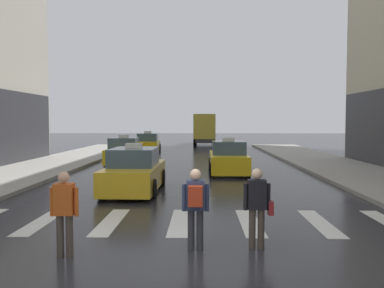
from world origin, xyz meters
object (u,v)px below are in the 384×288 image
object	(u,v)px
pedestrian_with_handbag	(258,203)
taxi_fourth	(148,144)
taxi_lead	(135,172)
pedestrian_with_backpack	(196,203)
taxi_third	(124,152)
pedestrian_plain_coat	(64,209)
taxi_second	(228,159)
box_truck	(204,128)

from	to	relation	value
pedestrian_with_handbag	taxi_fourth	bearing A→B (deg)	102.63
taxi_lead	pedestrian_with_backpack	distance (m)	7.07
taxi_third	pedestrian_plain_coat	size ratio (longest dim) A/B	2.80
taxi_second	pedestrian_with_backpack	xyz separation A→B (m)	(-1.50, -12.02, 0.25)
box_truck	pedestrian_with_backpack	xyz separation A→B (m)	(-0.50, -34.67, -0.88)
taxi_third	pedestrian_with_backpack	world-z (taller)	taxi_third
pedestrian_with_backpack	taxi_lead	bearing A→B (deg)	109.41
taxi_second	box_truck	xyz separation A→B (m)	(-1.00, 22.65, 1.13)
taxi_third	pedestrian_with_handbag	distance (m)	16.99
box_truck	pedestrian_with_backpack	distance (m)	34.69
taxi_fourth	taxi_third	bearing A→B (deg)	-91.88
pedestrian_with_backpack	pedestrian_plain_coat	xyz separation A→B (m)	(-2.50, -0.44, -0.03)
taxi_third	pedestrian_plain_coat	world-z (taller)	taxi_third
taxi_second	taxi_fourth	bearing A→B (deg)	114.15
taxi_fourth	pedestrian_with_handbag	distance (m)	25.39
taxi_fourth	box_truck	xyz separation A→B (m)	(4.79, 9.75, 1.13)
pedestrian_with_backpack	pedestrian_with_handbag	size ratio (longest dim) A/B	1.00
taxi_third	box_truck	distance (m)	19.29
taxi_fourth	pedestrian_with_handbag	size ratio (longest dim) A/B	2.79
pedestrian_with_handbag	taxi_third	bearing A→B (deg)	110.11
taxi_second	pedestrian_with_backpack	world-z (taller)	taxi_second
taxi_lead	pedestrian_with_backpack	world-z (taller)	taxi_lead
taxi_lead	pedestrian_with_handbag	distance (m)	7.46
taxi_second	box_truck	size ratio (longest dim) A/B	0.60
pedestrian_with_handbag	taxi_second	bearing A→B (deg)	88.87
box_truck	pedestrian_plain_coat	bearing A→B (deg)	-94.90
pedestrian_plain_coat	taxi_lead	bearing A→B (deg)	88.75
taxi_lead	pedestrian_plain_coat	xyz separation A→B (m)	(-0.15, -7.11, 0.21)
taxi_second	taxi_fourth	size ratio (longest dim) A/B	0.99
box_truck	pedestrian_with_backpack	bearing A→B (deg)	-90.83
taxi_third	pedestrian_with_handbag	xyz separation A→B (m)	(5.84, -15.95, 0.21)
pedestrian_plain_coat	pedestrian_with_handbag	bearing A→B (deg)	8.87
box_truck	pedestrian_plain_coat	size ratio (longest dim) A/B	4.58
pedestrian_plain_coat	taxi_second	bearing A→B (deg)	72.19
taxi_fourth	pedestrian_plain_coat	size ratio (longest dim) A/B	2.79
taxi_second	pedestrian_with_handbag	world-z (taller)	taxi_second
taxi_fourth	taxi_second	bearing A→B (deg)	-65.85
pedestrian_with_handbag	box_truck	bearing A→B (deg)	91.27
pedestrian_with_backpack	pedestrian_plain_coat	size ratio (longest dim) A/B	1.00
pedestrian_plain_coat	box_truck	bearing A→B (deg)	85.10
box_truck	pedestrian_plain_coat	distance (m)	35.25
taxi_third	pedestrian_with_backpack	bearing A→B (deg)	-74.13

